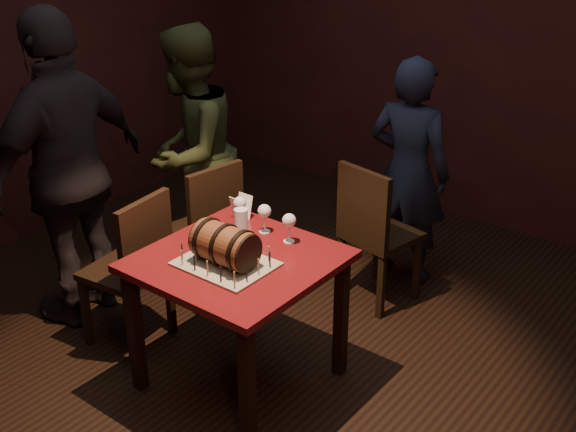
# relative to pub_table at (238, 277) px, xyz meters

# --- Properties ---
(room_shell) EXTENTS (5.04, 5.04, 2.80)m
(room_shell) POSITION_rel_pub_table_xyz_m (0.07, 0.15, 0.76)
(room_shell) COLOR black
(room_shell) RESTS_ON ground
(pub_table) EXTENTS (0.90, 0.90, 0.75)m
(pub_table) POSITION_rel_pub_table_xyz_m (0.00, 0.00, 0.00)
(pub_table) COLOR #4B0C11
(pub_table) RESTS_ON ground
(cake_board) EXTENTS (0.45, 0.35, 0.01)m
(cake_board) POSITION_rel_pub_table_xyz_m (0.01, -0.09, 0.12)
(cake_board) COLOR gray
(cake_board) RESTS_ON pub_table
(barrel_cake) EXTENTS (0.36, 0.21, 0.21)m
(barrel_cake) POSITION_rel_pub_table_xyz_m (0.01, -0.09, 0.22)
(barrel_cake) COLOR brown
(barrel_cake) RESTS_ON cake_board
(birthday_candles) EXTENTS (0.40, 0.30, 0.09)m
(birthday_candles) POSITION_rel_pub_table_xyz_m (0.01, -0.09, 0.16)
(birthday_candles) COLOR #D4C37E
(birthday_candles) RESTS_ON cake_board
(wine_glass_left) EXTENTS (0.07, 0.07, 0.16)m
(wine_glass_left) POSITION_rel_pub_table_xyz_m (-0.24, 0.30, 0.23)
(wine_glass_left) COLOR silver
(wine_glass_left) RESTS_ON pub_table
(wine_glass_mid) EXTENTS (0.07, 0.07, 0.16)m
(wine_glass_mid) POSITION_rel_pub_table_xyz_m (-0.07, 0.30, 0.23)
(wine_glass_mid) COLOR silver
(wine_glass_mid) RESTS_ON pub_table
(wine_glass_right) EXTENTS (0.07, 0.07, 0.16)m
(wine_glass_right) POSITION_rel_pub_table_xyz_m (0.10, 0.29, 0.23)
(wine_glass_right) COLOR silver
(wine_glass_right) RESTS_ON pub_table
(pint_of_ale) EXTENTS (0.07, 0.07, 0.15)m
(pint_of_ale) POSITION_rel_pub_table_xyz_m (-0.15, 0.20, 0.18)
(pint_of_ale) COLOR silver
(pint_of_ale) RESTS_ON pub_table
(menu_card) EXTENTS (0.10, 0.05, 0.13)m
(menu_card) POSITION_rel_pub_table_xyz_m (-0.28, 0.36, 0.17)
(menu_card) COLOR white
(menu_card) RESTS_ON pub_table
(chair_back) EXTENTS (0.47, 0.47, 0.93)m
(chair_back) POSITION_rel_pub_table_xyz_m (0.12, 1.10, -0.12)
(chair_back) COLOR black
(chair_back) RESTS_ON ground
(chair_left_rear) EXTENTS (0.45, 0.45, 0.93)m
(chair_left_rear) POSITION_rel_pub_table_xyz_m (-0.71, 0.50, -0.12)
(chair_left_rear) COLOR black
(chair_left_rear) RESTS_ON ground
(chair_left_front) EXTENTS (0.45, 0.45, 0.93)m
(chair_left_front) POSITION_rel_pub_table_xyz_m (-0.69, -0.10, -0.12)
(chair_left_front) COLOR black
(chair_left_front) RESTS_ON ground
(person_back) EXTENTS (0.58, 0.41, 1.50)m
(person_back) POSITION_rel_pub_table_xyz_m (0.11, 1.53, 0.11)
(person_back) COLOR black
(person_back) RESTS_ON ground
(person_left_rear) EXTENTS (0.85, 0.96, 1.66)m
(person_left_rear) POSITION_rel_pub_table_xyz_m (-1.09, 0.76, 0.19)
(person_left_rear) COLOR #333B1D
(person_left_rear) RESTS_ON ground
(person_left_front) EXTENTS (0.56, 1.14, 1.88)m
(person_left_front) POSITION_rel_pub_table_xyz_m (-1.21, -0.07, 0.30)
(person_left_front) COLOR black
(person_left_front) RESTS_ON ground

